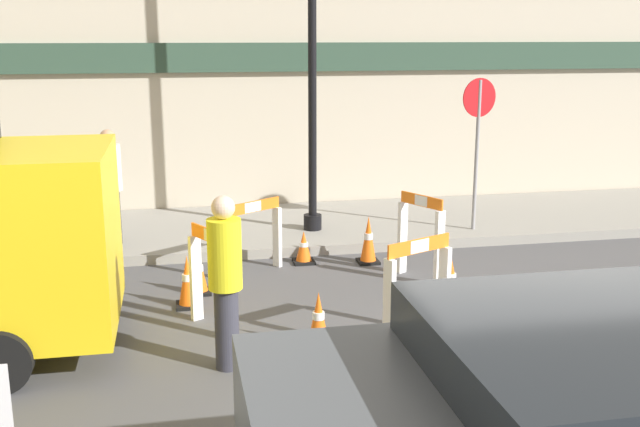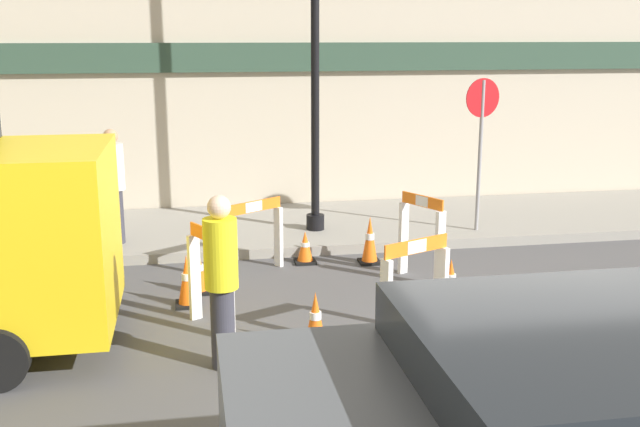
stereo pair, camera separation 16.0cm
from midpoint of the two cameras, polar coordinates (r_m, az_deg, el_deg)
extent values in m
plane|color=#4C4C4F|center=(7.38, 14.53, -12.64)|extent=(60.00, 60.00, 0.00)
cube|color=gray|center=(12.67, 3.00, -0.78)|extent=(18.00, 2.93, 0.15)
cube|color=#BCB29E|center=(13.78, 1.55, 11.66)|extent=(18.00, 0.12, 5.50)
cube|color=#2D4738|center=(13.67, 1.66, 11.85)|extent=(16.20, 0.10, 0.50)
cylinder|color=black|center=(11.97, -0.95, -0.65)|extent=(0.29, 0.29, 0.24)
cylinder|color=black|center=(11.60, -1.00, 13.48)|extent=(0.13, 0.13, 6.08)
cylinder|color=gray|center=(12.01, 11.46, 4.30)|extent=(0.06, 0.06, 2.37)
cylinder|color=red|center=(11.90, 11.67, 8.65)|extent=(0.59, 0.16, 0.60)
cube|color=white|center=(8.66, -9.97, -4.87)|extent=(0.14, 0.12, 1.00)
cube|color=white|center=(8.07, -7.42, -6.16)|extent=(0.14, 0.12, 1.00)
cube|color=orange|center=(8.19, -8.88, -1.69)|extent=(0.39, 0.70, 0.15)
cube|color=white|center=(8.19, -8.88, -1.69)|extent=(0.14, 0.22, 0.13)
cube|color=white|center=(7.72, 4.69, -7.02)|extent=(0.11, 0.14, 0.99)
cube|color=white|center=(8.22, 8.88, -5.85)|extent=(0.11, 0.14, 0.99)
cube|color=orange|center=(7.79, 6.97, -2.46)|extent=(0.77, 0.37, 0.15)
cube|color=white|center=(7.79, 6.97, -2.46)|extent=(0.24, 0.13, 0.13)
cube|color=white|center=(9.80, 8.60, -2.63)|extent=(0.14, 0.11, 1.00)
cube|color=white|center=(10.24, 5.85, -1.83)|extent=(0.14, 0.11, 1.00)
cube|color=orange|center=(9.88, 7.29, 0.98)|extent=(0.36, 0.66, 0.15)
cube|color=white|center=(9.88, 7.29, 0.98)|extent=(0.13, 0.21, 0.13)
cube|color=white|center=(10.51, -3.72, -1.79)|extent=(0.12, 0.14, 0.86)
cube|color=white|center=(10.00, -7.50, -2.69)|extent=(0.12, 0.14, 0.86)
cube|color=orange|center=(10.12, -5.63, 0.51)|extent=(0.79, 0.52, 0.15)
cube|color=white|center=(10.12, -5.63, 0.51)|extent=(0.25, 0.18, 0.14)
cube|color=black|center=(7.98, -0.70, -9.98)|extent=(0.30, 0.30, 0.04)
cone|color=orange|center=(7.86, -0.71, -7.96)|extent=(0.23, 0.23, 0.57)
cylinder|color=white|center=(7.85, -0.71, -7.77)|extent=(0.13, 0.13, 0.08)
cube|color=black|center=(9.23, -10.47, -6.87)|extent=(0.30, 0.30, 0.04)
cone|color=orange|center=(9.12, -10.56, -4.98)|extent=(0.22, 0.22, 0.60)
cylinder|color=white|center=(9.11, -10.57, -4.80)|extent=(0.13, 0.13, 0.08)
cube|color=black|center=(9.41, 9.40, -6.42)|extent=(0.30, 0.30, 0.04)
cone|color=orange|center=(9.32, 9.46, -4.86)|extent=(0.22, 0.22, 0.50)
cylinder|color=white|center=(9.32, 9.47, -4.72)|extent=(0.13, 0.13, 0.07)
cube|color=black|center=(10.77, 3.25, -3.66)|extent=(0.30, 0.30, 0.04)
cone|color=orange|center=(10.68, 3.28, -1.90)|extent=(0.22, 0.22, 0.65)
cylinder|color=white|center=(10.67, 3.28, -1.73)|extent=(0.13, 0.13, 0.09)
cube|color=black|center=(10.75, -1.67, -3.68)|extent=(0.30, 0.30, 0.04)
cone|color=orange|center=(10.69, -1.68, -2.48)|extent=(0.23, 0.22, 0.43)
cylinder|color=white|center=(10.68, -1.68, -2.37)|extent=(0.13, 0.13, 0.06)
cube|color=black|center=(9.66, -9.66, -5.89)|extent=(0.30, 0.30, 0.04)
cone|color=orange|center=(9.57, -9.73, -4.27)|extent=(0.22, 0.22, 0.53)
cylinder|color=white|center=(9.56, -9.74, -4.12)|extent=(0.13, 0.13, 0.07)
cylinder|color=#33333D|center=(7.43, -7.73, -8.67)|extent=(0.33, 0.33, 0.82)
cylinder|color=yellow|center=(7.18, -7.92, -3.09)|extent=(0.46, 0.46, 0.69)
sphere|color=beige|center=(7.06, -8.04, 0.46)|extent=(0.32, 0.32, 0.23)
cylinder|color=#33333D|center=(11.51, -15.90, -0.28)|extent=(0.27, 0.27, 0.81)
cylinder|color=silver|center=(11.36, -16.14, 3.38)|extent=(0.37, 0.37, 0.68)
sphere|color=tan|center=(11.30, -16.29, 5.62)|extent=(0.24, 0.24, 0.22)
cylinder|color=black|center=(9.31, -21.31, -5.58)|extent=(0.60, 0.18, 0.60)
camera|label=1|loc=(0.08, -90.49, -0.12)|focal=42.00mm
camera|label=2|loc=(0.08, 89.51, 0.12)|focal=42.00mm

